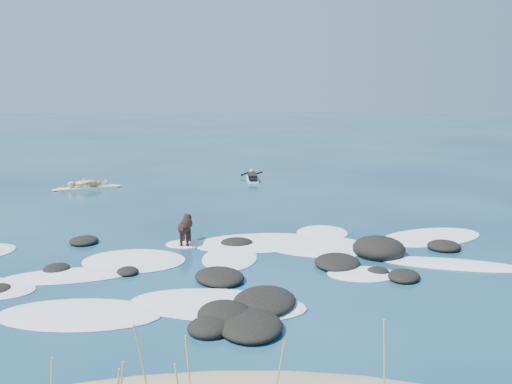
{
  "coord_description": "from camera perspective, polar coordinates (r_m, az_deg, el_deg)",
  "views": [
    {
      "loc": [
        0.12,
        -13.95,
        4.24
      ],
      "look_at": [
        1.31,
        4.0,
        0.9
      ],
      "focal_mm": 40.0,
      "sensor_mm": 36.0,
      "label": 1
    }
  ],
  "objects": [
    {
      "name": "ground",
      "position": [
        14.58,
        -4.14,
        -6.42
      ],
      "size": [
        160.0,
        160.0,
        0.0
      ],
      "primitive_type": "plane",
      "color": "#0A2642",
      "rests_on": "ground"
    },
    {
      "name": "reef_rocks",
      "position": [
        12.49,
        0.28,
        -8.83
      ],
      "size": [
        15.38,
        7.33,
        0.6
      ],
      "color": "black",
      "rests_on": "ground"
    },
    {
      "name": "breaking_foam",
      "position": [
        14.11,
        -1.66,
        -6.93
      ],
      "size": [
        15.08,
        7.73,
        0.12
      ],
      "color": "white",
      "rests_on": "ground"
    },
    {
      "name": "standing_surfer_rig",
      "position": [
        24.84,
        -16.55,
        1.76
      ],
      "size": [
        2.8,
        1.25,
        1.64
      ],
      "rotation": [
        0.0,
        0.0,
        0.33
      ],
      "color": "#EEEABE",
      "rests_on": "ground"
    },
    {
      "name": "paddling_surfer_rig",
      "position": [
        26.13,
        -0.37,
        1.49
      ],
      "size": [
        1.07,
        2.36,
        0.41
      ],
      "rotation": [
        0.0,
        0.0,
        1.56
      ],
      "color": "white",
      "rests_on": "ground"
    },
    {
      "name": "dog",
      "position": [
        15.54,
        -7.06,
        -3.37
      ],
      "size": [
        0.38,
        1.27,
        0.8
      ],
      "rotation": [
        0.0,
        0.0,
        1.49
      ],
      "color": "black",
      "rests_on": "ground"
    }
  ]
}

